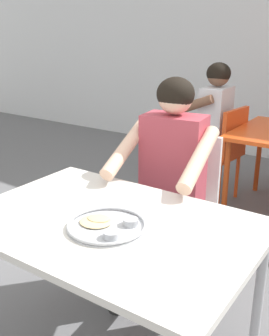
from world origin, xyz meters
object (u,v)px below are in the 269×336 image
object	(u,v)px
chair_red_left	(223,148)
chair_foreground	(181,197)
thali_tray	(107,225)
diner_foreground	(167,172)
patron_background	(206,119)
table_foreground	(110,236)

from	to	relation	value
chair_red_left	chair_foreground	bearing A→B (deg)	-79.39
chair_foreground	chair_red_left	world-z (taller)	chair_foreground
thali_tray	chair_red_left	distance (m)	2.13
thali_tray	chair_red_left	world-z (taller)	chair_red_left
chair_red_left	diner_foreground	bearing A→B (deg)	-80.14
diner_foreground	patron_background	size ratio (longest dim) A/B	1.02
table_foreground	diner_foreground	world-z (taller)	diner_foreground
thali_tray	diner_foreground	size ratio (longest dim) A/B	0.26
patron_background	diner_foreground	bearing A→B (deg)	-73.20
chair_red_left	patron_background	xyz separation A→B (m)	(-0.19, 0.02, 0.23)
chair_foreground	diner_foreground	bearing A→B (deg)	-84.17
chair_red_left	patron_background	world-z (taller)	patron_background
table_foreground	patron_background	distance (m)	2.11
diner_foreground	chair_foreground	bearing A→B (deg)	95.83
chair_foreground	chair_red_left	distance (m)	1.20
chair_red_left	thali_tray	bearing A→B (deg)	-80.19
diner_foreground	patron_background	xyz separation A→B (m)	(-0.43, 1.43, -0.01)
chair_foreground	patron_background	size ratio (longest dim) A/B	0.72
thali_tray	chair_foreground	xyz separation A→B (m)	(-0.14, 0.90, -0.23)
thali_tray	diner_foreground	world-z (taller)	diner_foreground
chair_foreground	patron_background	bearing A→B (deg)	108.71
chair_red_left	table_foreground	bearing A→B (deg)	-80.75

